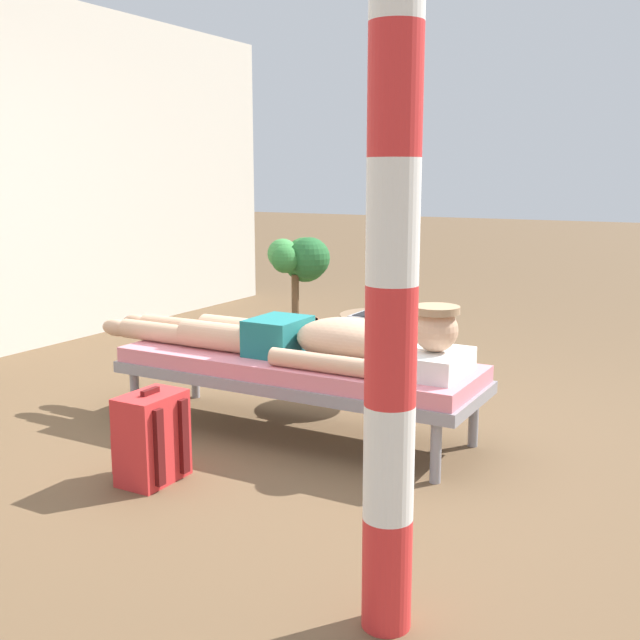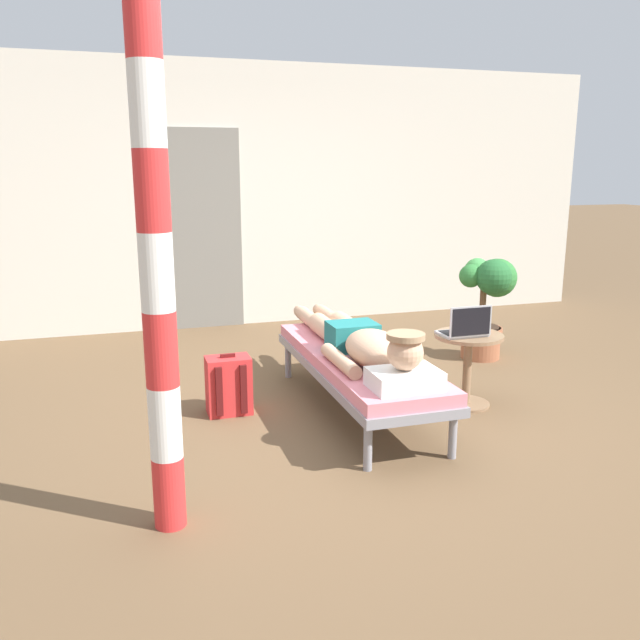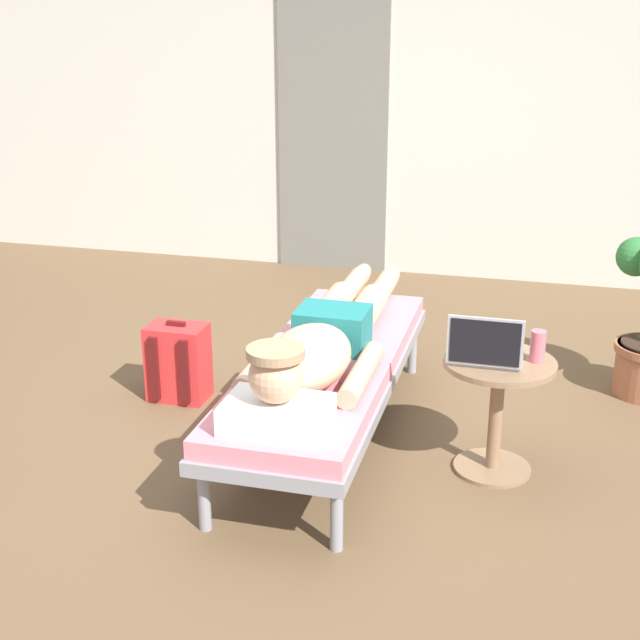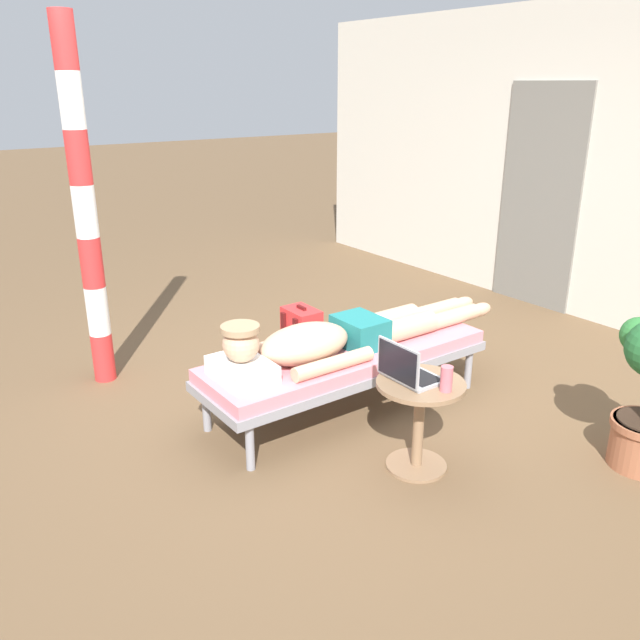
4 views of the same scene
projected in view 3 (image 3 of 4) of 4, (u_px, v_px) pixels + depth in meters
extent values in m
plane|color=brown|center=(298.00, 443.00, 4.10)|extent=(40.00, 40.00, 0.00)
cube|color=beige|center=(427.00, 92.00, 6.35)|extent=(7.60, 0.20, 2.70)
cube|color=slate|center=(333.00, 136.00, 6.52)|extent=(0.84, 0.03, 2.04)
cylinder|color=gray|center=(320.00, 340.00, 4.98)|extent=(0.05, 0.05, 0.28)
cylinder|color=gray|center=(412.00, 349.00, 4.85)|extent=(0.05, 0.05, 0.28)
cylinder|color=gray|center=(204.00, 498.00, 3.38)|extent=(0.05, 0.05, 0.28)
cylinder|color=gray|center=(337.00, 517.00, 3.25)|extent=(0.05, 0.05, 0.28)
cube|color=gray|center=(327.00, 377.00, 4.06)|extent=(0.63, 1.96, 0.06)
cube|color=pink|center=(327.00, 363.00, 4.03)|extent=(0.60, 1.92, 0.08)
cube|color=white|center=(277.00, 415.00, 3.31)|extent=(0.40, 0.28, 0.11)
sphere|color=#D8A884|center=(276.00, 376.00, 3.25)|extent=(0.21, 0.21, 0.21)
cylinder|color=tan|center=(276.00, 352.00, 3.22)|extent=(0.22, 0.22, 0.03)
ellipsoid|color=#D8A884|center=(308.00, 358.00, 3.69)|extent=(0.35, 0.60, 0.23)
cylinder|color=#D8A884|center=(263.00, 363.00, 3.81)|extent=(0.09, 0.55, 0.09)
cylinder|color=#D8A884|center=(361.00, 374.00, 3.70)|extent=(0.09, 0.55, 0.09)
cube|color=#1E7272|center=(333.00, 328.00, 4.08)|extent=(0.33, 0.26, 0.19)
cylinder|color=#D8A884|center=(333.00, 308.00, 4.42)|extent=(0.15, 0.42, 0.15)
cylinder|color=#D8A884|center=(352.00, 287.00, 4.82)|extent=(0.11, 0.44, 0.11)
ellipsoid|color=#D8A884|center=(363.00, 273.00, 5.08)|extent=(0.09, 0.20, 0.10)
cylinder|color=#D8A884|center=(366.00, 311.00, 4.38)|extent=(0.15, 0.42, 0.15)
cylinder|color=#D8A884|center=(382.00, 289.00, 4.78)|extent=(0.11, 0.44, 0.11)
ellipsoid|color=#D8A884|center=(392.00, 275.00, 5.04)|extent=(0.09, 0.20, 0.10)
cylinder|color=#8C6B4C|center=(492.00, 467.00, 3.86)|extent=(0.34, 0.34, 0.02)
cylinder|color=#8C6B4C|center=(496.00, 417.00, 3.78)|extent=(0.06, 0.06, 0.48)
cylinder|color=#8C6B4C|center=(500.00, 363.00, 3.69)|extent=(0.48, 0.48, 0.02)
cube|color=#A5A8AD|center=(486.00, 357.00, 3.70)|extent=(0.31, 0.22, 0.02)
cube|color=black|center=(486.00, 354.00, 3.71)|extent=(0.27, 0.15, 0.00)
cube|color=#A5A8AD|center=(485.00, 342.00, 3.56)|extent=(0.31, 0.01, 0.21)
cube|color=black|center=(485.00, 343.00, 3.55)|extent=(0.29, 0.00, 0.19)
cylinder|color=#D86672|center=(538.00, 346.00, 3.66)|extent=(0.06, 0.06, 0.14)
cube|color=red|center=(178.00, 362.00, 4.51)|extent=(0.30, 0.20, 0.40)
cube|color=red|center=(188.00, 366.00, 4.64)|extent=(0.23, 0.04, 0.18)
cube|color=#531212|center=(154.00, 369.00, 4.43)|extent=(0.04, 0.02, 0.34)
cube|color=#531212|center=(184.00, 372.00, 4.39)|extent=(0.04, 0.02, 0.34)
cube|color=#531212|center=(176.00, 324.00, 4.44)|extent=(0.10, 0.02, 0.02)
sphere|color=#2D7233|center=(636.00, 257.00, 4.41)|extent=(0.20, 0.20, 0.20)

